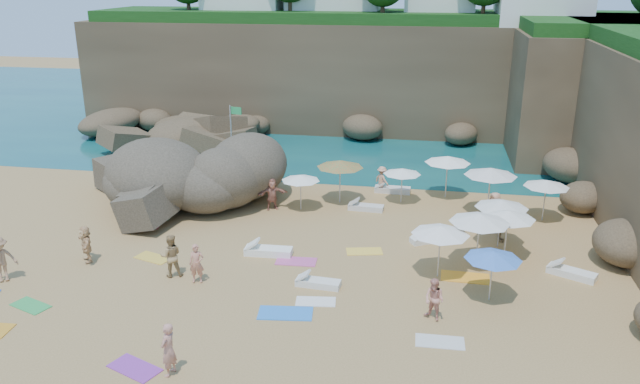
% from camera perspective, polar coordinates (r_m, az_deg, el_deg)
% --- Properties ---
extents(ground, '(120.00, 120.00, 0.00)m').
position_cam_1_polar(ground, '(26.88, -5.35, -5.87)').
color(ground, tan).
rests_on(ground, ground).
extents(seawater, '(120.00, 120.00, 0.00)m').
position_cam_1_polar(seawater, '(55.02, 2.89, 7.33)').
color(seawater, '#0C4751').
rests_on(seawater, ground).
extents(cliff_back, '(44.00, 8.00, 8.00)m').
position_cam_1_polar(cliff_back, '(49.19, 4.56, 10.60)').
color(cliff_back, brown).
rests_on(cliff_back, ground).
extents(cliff_corner, '(10.00, 12.00, 8.00)m').
position_cam_1_polar(cliff_corner, '(45.22, 23.36, 8.33)').
color(cliff_corner, brown).
rests_on(cliff_corner, ground).
extents(rock_promontory, '(12.00, 7.00, 2.00)m').
position_cam_1_polar(rock_promontory, '(44.67, -13.67, 3.97)').
color(rock_promontory, brown).
rests_on(rock_promontory, ground).
extents(marina_masts, '(3.10, 0.10, 6.00)m').
position_cam_1_polar(marina_masts, '(58.82, -13.50, 10.58)').
color(marina_masts, white).
rests_on(marina_masts, ground).
extents(rock_outcrop, '(10.18, 8.76, 3.46)m').
position_cam_1_polar(rock_outcrop, '(33.12, -13.40, -1.37)').
color(rock_outcrop, brown).
rests_on(rock_outcrop, ground).
extents(flag_pole, '(0.77, 0.18, 3.95)m').
position_cam_1_polar(flag_pole, '(38.45, -7.97, 5.77)').
color(flag_pole, silver).
rests_on(flag_pole, ground).
extents(parasol_0, '(1.96, 1.96, 1.85)m').
position_cam_1_polar(parasol_0, '(31.41, -1.79, 1.32)').
color(parasol_0, silver).
rests_on(parasol_0, ground).
extents(parasol_1, '(2.58, 2.58, 2.44)m').
position_cam_1_polar(parasol_1, '(31.66, 15.35, 1.79)').
color(parasol_1, silver).
rests_on(parasol_1, ground).
extents(parasol_2, '(2.42, 2.42, 2.29)m').
position_cam_1_polar(parasol_2, '(33.77, 11.61, 2.93)').
color(parasol_2, silver).
rests_on(parasol_2, ground).
extents(parasol_4, '(2.18, 2.18, 2.06)m').
position_cam_1_polar(parasol_4, '(31.86, 20.01, 0.74)').
color(parasol_4, silver).
rests_on(parasol_4, ground).
extents(parasol_5, '(1.97, 1.97, 1.86)m').
position_cam_1_polar(parasol_5, '(32.68, 7.53, 1.89)').
color(parasol_5, silver).
rests_on(parasol_5, ground).
extents(parasol_6, '(2.44, 2.44, 2.31)m').
position_cam_1_polar(parasol_6, '(32.28, 1.85, 2.60)').
color(parasol_6, silver).
rests_on(parasol_6, ground).
extents(parasol_7, '(2.26, 2.26, 2.13)m').
position_cam_1_polar(parasol_7, '(27.05, 16.84, -1.98)').
color(parasol_7, silver).
rests_on(parasol_7, ground).
extents(parasol_8, '(2.46, 2.46, 2.33)m').
position_cam_1_polar(parasol_8, '(25.83, 14.42, -2.34)').
color(parasol_8, silver).
rests_on(parasol_8, ground).
extents(parasol_9, '(2.28, 2.28, 2.16)m').
position_cam_1_polar(parasol_9, '(24.73, 10.97, -3.44)').
color(parasol_9, silver).
rests_on(parasol_9, ground).
extents(parasol_10, '(2.08, 2.08, 1.97)m').
position_cam_1_polar(parasol_10, '(23.43, 15.57, -5.60)').
color(parasol_10, silver).
rests_on(parasol_10, ground).
extents(parasol_11, '(2.31, 2.31, 2.18)m').
position_cam_1_polar(parasol_11, '(28.06, 16.29, -1.05)').
color(parasol_11, silver).
rests_on(parasol_11, ground).
extents(lounger_0, '(1.68, 1.27, 0.25)m').
position_cam_1_polar(lounger_0, '(28.51, 9.85, -4.28)').
color(lounger_0, white).
rests_on(lounger_0, ground).
extents(lounger_1, '(1.96, 0.68, 0.30)m').
position_cam_1_polar(lounger_1, '(34.60, 6.65, 0.21)').
color(lounger_1, silver).
rests_on(lounger_1, ground).
extents(lounger_2, '(1.82, 0.71, 0.28)m').
position_cam_1_polar(lounger_2, '(31.89, 4.22, -1.42)').
color(lounger_2, silver).
rests_on(lounger_2, ground).
extents(lounger_3, '(2.05, 0.74, 0.32)m').
position_cam_1_polar(lounger_3, '(26.93, -4.73, -5.42)').
color(lounger_3, white).
rests_on(lounger_3, ground).
extents(lounger_4, '(1.93, 1.41, 0.29)m').
position_cam_1_polar(lounger_4, '(26.95, 22.02, -6.89)').
color(lounger_4, white).
rests_on(lounger_4, ground).
extents(lounger_5, '(1.76, 0.71, 0.27)m').
position_cam_1_polar(lounger_5, '(24.28, -0.17, -8.33)').
color(lounger_5, white).
rests_on(lounger_5, ground).
extents(towel_3, '(1.64, 1.20, 0.03)m').
position_cam_1_polar(towel_3, '(25.30, -24.94, -9.40)').
color(towel_3, green).
rests_on(towel_3, ground).
extents(towel_4, '(1.71, 1.22, 0.03)m').
position_cam_1_polar(towel_4, '(27.52, -15.01, -5.83)').
color(towel_4, gold).
rests_on(towel_4, ground).
extents(towel_5, '(1.54, 0.91, 0.03)m').
position_cam_1_polar(towel_5, '(23.26, -0.40, -9.99)').
color(towel_5, white).
rests_on(towel_5, ground).
extents(towel_6, '(1.84, 1.39, 0.03)m').
position_cam_1_polar(towel_6, '(20.59, -16.58, -15.17)').
color(towel_6, purple).
rests_on(towel_6, ground).
extents(towel_7, '(1.56, 0.92, 0.03)m').
position_cam_1_polar(towel_7, '(31.02, -15.78, -2.99)').
color(towel_7, red).
rests_on(towel_7, ground).
extents(towel_8, '(2.03, 1.19, 0.03)m').
position_cam_1_polar(towel_8, '(22.57, -3.18, -11.00)').
color(towel_8, '#2A7DE3').
rests_on(towel_8, ground).
extents(towel_9, '(1.74, 0.93, 0.03)m').
position_cam_1_polar(towel_9, '(26.29, -2.19, -6.35)').
color(towel_9, '#D05195').
rests_on(towel_9, ground).
extents(towel_10, '(1.92, 1.01, 0.03)m').
position_cam_1_polar(towel_10, '(25.63, 13.12, -7.60)').
color(towel_10, '#FFA628').
rests_on(towel_10, ground).
extents(towel_11, '(1.57, 0.80, 0.03)m').
position_cam_1_polar(towel_11, '(32.04, -14.78, -2.17)').
color(towel_11, '#2FA55B').
rests_on(towel_11, ground).
extents(towel_12, '(1.67, 1.08, 0.03)m').
position_cam_1_polar(towel_12, '(27.25, 4.07, -5.43)').
color(towel_12, yellow).
rests_on(towel_12, ground).
extents(towel_13, '(1.61, 0.83, 0.03)m').
position_cam_1_polar(towel_13, '(21.35, 10.90, -13.30)').
color(towel_13, silver).
rests_on(towel_13, ground).
extents(person_stand_1, '(1.04, 0.94, 1.76)m').
position_cam_1_polar(person_stand_1, '(25.42, -13.47, -5.69)').
color(person_stand_1, '#A48252').
rests_on(person_stand_1, ground).
extents(person_stand_2, '(0.97, 0.93, 1.47)m').
position_cam_1_polar(person_stand_2, '(34.40, 5.68, 1.16)').
color(person_stand_2, tan).
rests_on(person_stand_2, ground).
extents(person_stand_3, '(0.70, 0.99, 1.56)m').
position_cam_1_polar(person_stand_3, '(29.08, 16.23, -2.91)').
color(person_stand_3, '#9C794E').
rests_on(person_stand_3, ground).
extents(person_stand_4, '(0.86, 1.06, 1.91)m').
position_cam_1_polar(person_stand_4, '(30.05, 15.63, -1.77)').
color(person_stand_4, tan).
rests_on(person_stand_4, ground).
extents(person_stand_5, '(1.57, 1.13, 1.67)m').
position_cam_1_polar(person_stand_5, '(31.79, -4.41, -0.16)').
color(person_stand_5, '#B6705B').
rests_on(person_stand_5, ground).
extents(person_stand_6, '(0.52, 0.69, 1.72)m').
position_cam_1_polar(person_stand_6, '(19.60, -13.71, -13.82)').
color(person_stand_6, tan).
rests_on(person_stand_6, ground).
extents(person_lie_0, '(2.04, 2.18, 0.49)m').
position_cam_1_polar(person_lie_0, '(27.54, -26.96, -6.83)').
color(person_lie_0, '#A47652').
rests_on(person_lie_0, ground).
extents(person_lie_3, '(2.10, 2.08, 0.41)m').
position_cam_1_polar(person_lie_3, '(27.96, -20.47, -5.59)').
color(person_lie_3, tan).
rests_on(person_lie_3, ground).
extents(person_lie_4, '(0.88, 1.65, 0.38)m').
position_cam_1_polar(person_lie_4, '(24.99, -11.12, -7.73)').
color(person_lie_4, tan).
rests_on(person_lie_4, ground).
extents(person_lie_5, '(1.46, 1.67, 0.58)m').
position_cam_1_polar(person_lie_5, '(22.38, 10.32, -10.79)').
color(person_lie_5, tan).
rests_on(person_lie_5, ground).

